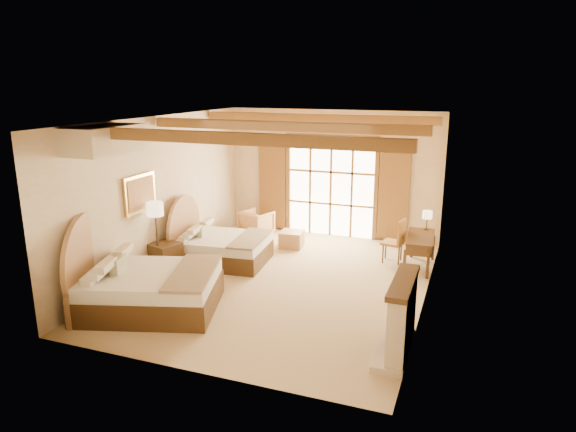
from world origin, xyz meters
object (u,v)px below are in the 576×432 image
at_px(bed_near, 142,283).
at_px(nightstand, 165,258).
at_px(bed_far, 217,245).
at_px(armchair, 256,223).
at_px(desk, 420,251).

distance_m(bed_near, nightstand, 1.68).
bearing_deg(bed_far, nightstand, -128.09).
distance_m(bed_near, bed_far, 2.61).
height_order(armchair, desk, desk).
xyz_separation_m(nightstand, armchair, (0.69, 3.12, 0.00)).
height_order(nightstand, armchair, armchair).
xyz_separation_m(bed_near, nightstand, (-0.56, 1.58, -0.13)).
relative_size(bed_near, desk, 2.06).
bearing_deg(desk, armchair, 163.45).
bearing_deg(bed_far, armchair, 83.32).
distance_m(nightstand, desk, 5.38).
bearing_deg(nightstand, bed_near, -52.39).
distance_m(bed_far, nightstand, 1.22).
height_order(bed_far, armchair, bed_far).
distance_m(armchair, desk, 4.32).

